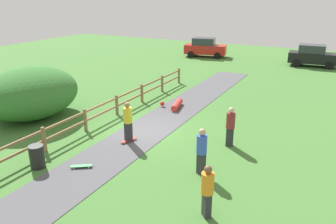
% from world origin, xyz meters
% --- Properties ---
extents(ground_plane, '(60.00, 60.00, 0.00)m').
position_xyz_m(ground_plane, '(0.00, 0.00, 0.00)').
color(ground_plane, '#427533').
extents(asphalt_path, '(2.40, 28.00, 0.02)m').
position_xyz_m(asphalt_path, '(0.00, 0.00, 0.01)').
color(asphalt_path, '#515156').
rests_on(asphalt_path, ground_plane).
extents(wooden_fence, '(0.12, 18.12, 1.10)m').
position_xyz_m(wooden_fence, '(-2.60, 0.00, 0.67)').
color(wooden_fence, olive).
rests_on(wooden_fence, ground_plane).
extents(bush_large, '(4.40, 5.28, 2.67)m').
position_xyz_m(bush_large, '(-6.40, -1.06, 1.34)').
color(bush_large, '#33702D').
rests_on(bush_large, ground_plane).
extents(trash_bin, '(0.56, 0.56, 0.90)m').
position_xyz_m(trash_bin, '(-1.80, -4.98, 0.45)').
color(trash_bin, black).
rests_on(trash_bin, ground_plane).
extents(skater_riding, '(0.48, 0.82, 1.85)m').
position_xyz_m(skater_riding, '(-0.02, -1.43, 1.05)').
color(skater_riding, '#B23326').
rests_on(skater_riding, asphalt_path).
extents(skater_fallen, '(1.33, 1.56, 0.36)m').
position_xyz_m(skater_fallen, '(-0.26, 3.77, 0.20)').
color(skater_fallen, red).
rests_on(skater_fallen, asphalt_path).
extents(skateboard_loose, '(0.77, 0.61, 0.08)m').
position_xyz_m(skateboard_loose, '(-0.29, -4.26, 0.09)').
color(skateboard_loose, '#338C4C').
rests_on(skateboard_loose, asphalt_path).
extents(bystander_maroon, '(0.47, 0.47, 1.77)m').
position_xyz_m(bystander_maroon, '(4.08, 0.29, 0.98)').
color(bystander_maroon, '#2D2D33').
rests_on(bystander_maroon, ground_plane).
extents(bystander_orange, '(0.54, 0.54, 1.70)m').
position_xyz_m(bystander_orange, '(5.02, -4.79, 0.93)').
color(bystander_orange, '#2D2D33').
rests_on(bystander_orange, ground_plane).
extents(bystander_blue, '(0.52, 0.52, 1.80)m').
position_xyz_m(bystander_blue, '(3.92, -2.56, 1.00)').
color(bystander_blue, '#2D2D33').
rests_on(bystander_blue, ground_plane).
extents(parked_car_red, '(4.46, 2.66, 1.92)m').
position_xyz_m(parked_car_red, '(-4.93, 19.92, 0.96)').
color(parked_car_red, red).
rests_on(parked_car_red, ground_plane).
extents(parked_car_black, '(4.32, 2.26, 1.92)m').
position_xyz_m(parked_car_black, '(5.41, 19.93, 0.96)').
color(parked_car_black, black).
rests_on(parked_car_black, ground_plane).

